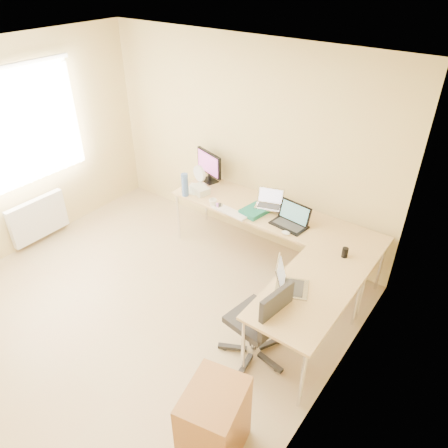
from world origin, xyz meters
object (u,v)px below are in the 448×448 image
Objects in this scene: laptop_black at (290,216)px; cabinet at (214,423)px; laptop_return at (293,279)px; office_chair at (256,317)px; desk_return at (304,321)px; laptop_center at (269,199)px; monitor at (209,167)px; water_bottle at (185,185)px; keyboard at (230,212)px; desk_fan at (201,176)px; mug at (213,203)px; desk_main at (271,238)px.

cabinet is (0.64, -2.22, -0.50)m from laptop_black.
office_chair is (-0.19, -0.30, -0.35)m from laptop_return.
laptop_center is at bearing 135.93° from desk_return.
monitor is 0.50m from water_bottle.
desk_return is 1.34× the size of office_chair.
office_chair is (0.72, -1.37, -0.39)m from laptop_center.
laptop_center is at bearing 100.60° from cabinet.
keyboard is 1.75× the size of desk_fan.
desk_return is at bearing -94.99° from laptop_return.
cabinet is at bearing 160.76° from laptop_return.
desk_fan reaches higher than keyboard.
mug is at bearing 150.03° from office_chair.
monitor is at bearing 151.66° from laptop_center.
desk_main is 5.53× the size of keyboard.
desk_main is at bearing 39.27° from keyboard.
laptop_return is (0.83, -1.05, 0.48)m from desk_main.
laptop_return is (0.91, -1.07, -0.04)m from laptop_center.
mug is 0.14× the size of cabinet.
water_bottle is 2.10m from laptop_return.
mug is at bearing 40.35° from laptop_return.
laptop_return is at bearing -26.40° from mug.
cabinet is at bearing -45.03° from water_bottle.
water_bottle reaches higher than mug.
keyboard is (0.70, -0.50, -0.20)m from monitor.
water_bottle is at bearing 180.00° from mug.
laptop_center is 1.40m from laptop_return.
laptop_center reaches higher than desk_main.
monitor reaches higher than laptop_return.
desk_main is 2.52m from cabinet.
monitor is 1.07m from laptop_center.
laptop_return reaches higher than keyboard.
laptop_center reaches higher than keyboard.
laptop_center is at bearing 7.55° from monitor.
laptop_center reaches higher than laptop_return.
office_chair reaches higher than desk_return.
laptop_black is at bearing 10.14° from mug.
desk_main is 1.28m from monitor.
monitor is at bearing 147.32° from office_chair.
cabinet is at bearing -92.29° from desk_return.
keyboard is 1.35× the size of laptop_return.
desk_fan is (-0.44, 0.33, 0.09)m from mug.
desk_fan is at bearing -72.63° from monitor.
desk_fan is 0.28× the size of office_chair.
desk_main is 0.64m from keyboard.
laptop_black reaches higher than desk_main.
keyboard is at bearing 0.00° from water_bottle.
laptop_black is 2.36m from cabinet.
monitor is 1.04× the size of keyboard.
laptop_black is at bearing 4.37° from monitor.
desk_fan is 2.23m from laptop_return.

